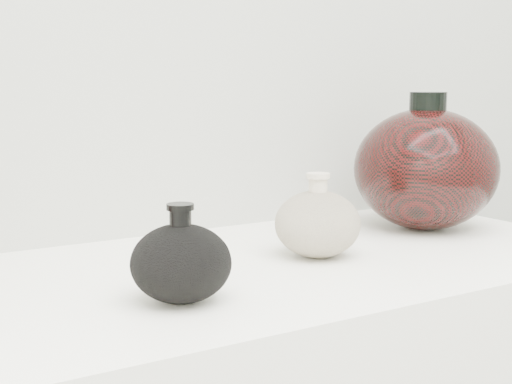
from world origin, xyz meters
TOP-DOWN VIEW (x-y plane):
  - black_gourd_vase at (-0.11, 0.85)m, footprint 0.14×0.14m
  - cream_gourd_vase at (0.15, 0.94)m, footprint 0.15×0.15m
  - right_round_pot at (0.42, 1.00)m, footprint 0.27×0.27m

SIDE VIEW (x-z plane):
  - black_gourd_vase at x=-0.11m, z-range 0.89..1.00m
  - cream_gourd_vase at x=0.15m, z-range 0.89..1.01m
  - right_round_pot at x=0.42m, z-range 0.89..1.12m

